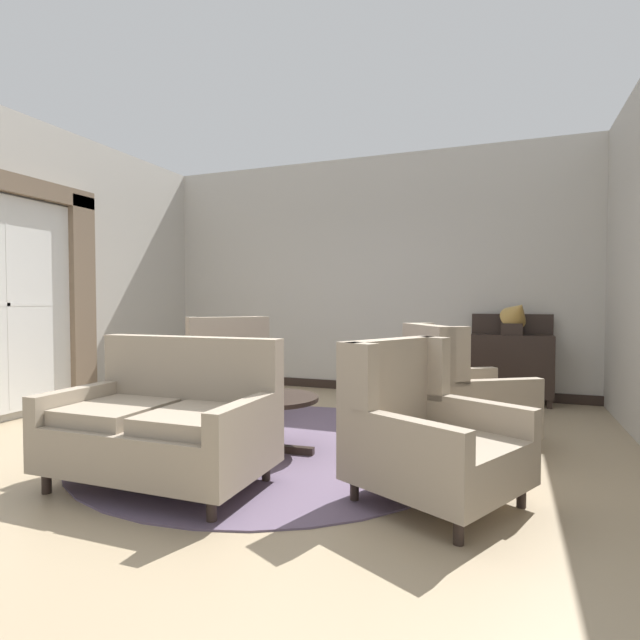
# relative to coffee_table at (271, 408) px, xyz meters

# --- Properties ---
(ground) EXTENTS (9.02, 9.02, 0.00)m
(ground) POSITION_rel_coffee_table_xyz_m (-0.09, -0.13, -0.37)
(ground) COLOR #9E896B
(wall_back) EXTENTS (6.15, 0.08, 3.23)m
(wall_back) POSITION_rel_coffee_table_xyz_m (-0.09, 3.09, 1.25)
(wall_back) COLOR #BCB7AD
(wall_back) RESTS_ON ground
(wall_left) EXTENTS (0.08, 4.51, 3.23)m
(wall_left) POSITION_rel_coffee_table_xyz_m (-3.08, 0.83, 1.25)
(wall_left) COLOR #BCB7AD
(wall_left) RESTS_ON ground
(baseboard_back) EXTENTS (5.99, 0.03, 0.12)m
(baseboard_back) POSITION_rel_coffee_table_xyz_m (-0.09, 3.03, -0.31)
(baseboard_back) COLOR black
(baseboard_back) RESTS_ON ground
(area_rug) EXTENTS (3.20, 3.20, 0.01)m
(area_rug) POSITION_rel_coffee_table_xyz_m (-0.09, 0.17, -0.36)
(area_rug) COLOR #5B4C60
(area_rug) RESTS_ON ground
(window_with_curtains) EXTENTS (0.12, 2.15, 2.52)m
(window_with_curtains) POSITION_rel_coffee_table_xyz_m (-2.99, 0.01, 1.00)
(window_with_curtains) COLOR silver
(coffee_table) EXTENTS (0.77, 0.77, 0.46)m
(coffee_table) POSITION_rel_coffee_table_xyz_m (0.00, 0.00, 0.00)
(coffee_table) COLOR black
(coffee_table) RESTS_ON ground
(porcelain_vase) EXTENTS (0.18, 0.18, 0.32)m
(porcelain_vase) POSITION_rel_coffee_table_xyz_m (0.03, -0.03, 0.24)
(porcelain_vase) COLOR #384C93
(porcelain_vase) RESTS_ON coffee_table
(settee) EXTENTS (1.44, 0.84, 0.98)m
(settee) POSITION_rel_coffee_table_xyz_m (-0.36, -0.89, 0.04)
(settee) COLOR gray
(settee) RESTS_ON ground
(armchair_back_corner) EXTENTS (1.18, 1.16, 0.99)m
(armchair_back_corner) POSITION_rel_coffee_table_xyz_m (1.32, -0.54, 0.05)
(armchair_back_corner) COLOR gray
(armchair_back_corner) RESTS_ON ground
(armchair_far_left) EXTENTS (1.17, 1.13, 1.04)m
(armchair_far_left) POSITION_rel_coffee_table_xyz_m (1.41, 0.72, 0.07)
(armchair_far_left) COLOR gray
(armchair_far_left) RESTS_ON ground
(armchair_beside_settee) EXTENTS (1.18, 1.18, 1.09)m
(armchair_beside_settee) POSITION_rel_coffee_table_xyz_m (-0.91, 0.74, 0.08)
(armchair_beside_settee) COLOR gray
(armchair_beside_settee) RESTS_ON ground
(sideboard) EXTENTS (0.94, 0.35, 1.09)m
(sideboard) POSITION_rel_coffee_table_xyz_m (1.84, 2.79, 0.12)
(sideboard) COLOR black
(sideboard) RESTS_ON ground
(gramophone) EXTENTS (0.46, 0.51, 0.49)m
(gramophone) POSITION_rel_coffee_table_xyz_m (1.89, 2.71, 0.71)
(gramophone) COLOR black
(gramophone) RESTS_ON sideboard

